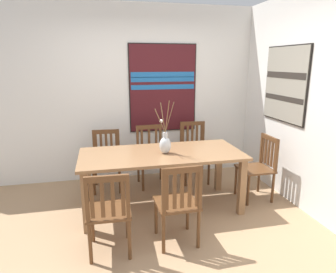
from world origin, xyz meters
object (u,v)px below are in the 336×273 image
at_px(chair_2, 194,151).
at_px(chair_5, 109,211).
at_px(painting_on_back_wall, 163,88).
at_px(chair_1, 107,158).
at_px(dining_table, 162,160).
at_px(painting_on_side_wall, 286,84).
at_px(chair_3, 151,155).
at_px(chair_4, 259,166).
at_px(chair_0, 178,202).
at_px(centerpiece_vase, 165,143).

xyz_separation_m(chair_2, chair_5, (-1.37, -1.65, -0.02)).
bearing_deg(painting_on_back_wall, chair_1, -156.91).
height_order(dining_table, chair_5, chair_5).
bearing_deg(chair_1, painting_on_side_wall, -15.97).
distance_m(chair_3, chair_4, 1.58).
xyz_separation_m(dining_table, chair_0, (0.00, -0.81, -0.17)).
height_order(chair_0, chair_2, chair_2).
xyz_separation_m(chair_2, painting_on_back_wall, (-0.42, 0.38, 0.95)).
bearing_deg(chair_0, painting_on_side_wall, 28.52).
height_order(chair_1, chair_4, chair_4).
height_order(centerpiece_vase, painting_on_back_wall, painting_on_back_wall).
relative_size(chair_0, painting_on_back_wall, 0.65).
distance_m(chair_2, chair_3, 0.69).
bearing_deg(painting_on_back_wall, painting_on_side_wall, -36.65).
distance_m(dining_table, painting_on_back_wall, 1.47).
bearing_deg(centerpiece_vase, chair_3, 92.36).
bearing_deg(chair_3, chair_4, -31.26).
bearing_deg(chair_2, chair_0, -112.64).
distance_m(chair_0, painting_on_back_wall, 2.25).
distance_m(chair_2, chair_4, 1.07).
bearing_deg(chair_0, chair_4, 30.77).
distance_m(centerpiece_vase, chair_1, 1.17).
bearing_deg(chair_3, painting_on_back_wall, 55.90).
xyz_separation_m(chair_1, painting_on_side_wall, (2.39, -0.68, 1.09)).
height_order(chair_2, chair_5, chair_2).
height_order(dining_table, chair_1, chair_1).
height_order(chair_4, painting_on_back_wall, painting_on_back_wall).
bearing_deg(dining_table, chair_0, -89.81).
distance_m(chair_2, painting_on_back_wall, 1.11).
height_order(chair_1, chair_5, chair_5).
relative_size(chair_3, chair_4, 1.03).
distance_m(dining_table, painting_on_side_wall, 1.95).
bearing_deg(chair_0, chair_5, -179.07).
distance_m(dining_table, chair_3, 0.83).
xyz_separation_m(chair_0, chair_3, (-0.00, 1.62, -0.01)).
relative_size(dining_table, chair_2, 2.17).
bearing_deg(chair_5, chair_2, 50.30).
relative_size(chair_1, painting_on_back_wall, 0.63).
distance_m(centerpiece_vase, painting_on_back_wall, 1.39).
relative_size(centerpiece_vase, chair_1, 0.78).
distance_m(dining_table, chair_5, 1.08).
bearing_deg(chair_5, dining_table, 50.22).
xyz_separation_m(chair_0, chair_1, (-0.67, 1.62, -0.01)).
height_order(centerpiece_vase, chair_5, centerpiece_vase).
height_order(chair_3, chair_4, chair_3).
bearing_deg(chair_4, painting_on_back_wall, 131.56).
distance_m(chair_1, chair_4, 2.17).
bearing_deg(chair_2, chair_4, -51.61).
bearing_deg(painting_on_back_wall, dining_table, -102.65).
bearing_deg(chair_5, painting_on_back_wall, 64.80).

